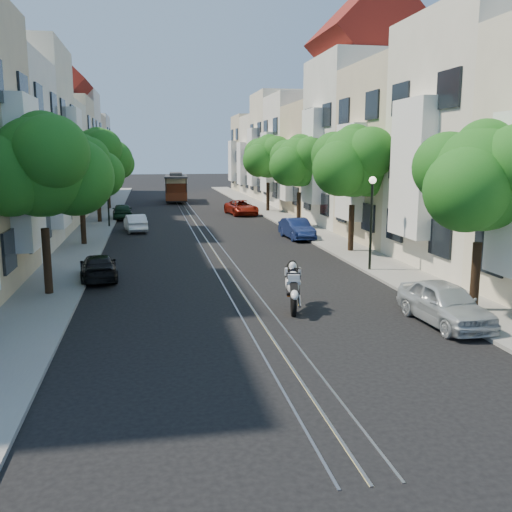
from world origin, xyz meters
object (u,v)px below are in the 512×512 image
parked_car_e_near (445,303)px  parked_car_w_near (98,267)px  tree_w_c (97,156)px  tree_e_d (269,158)px  cable_car (176,186)px  tree_w_a (43,169)px  tree_w_b (81,169)px  tree_e_c (300,163)px  lamp_east (372,209)px  parked_car_w_mid (135,223)px  tree_w_d (108,160)px  tree_e_b (354,164)px  tree_e_a (484,181)px  sportbike_rider (293,284)px  parked_car_e_mid (297,229)px  parked_car_w_far (122,211)px  lamp_west (108,188)px  parked_car_e_far (241,208)px

parked_car_e_near → parked_car_w_near: parked_car_e_near is taller
tree_w_c → parked_car_w_near: tree_w_c is taller
tree_e_d → cable_car: tree_e_d is taller
tree_e_d → tree_w_a: size_ratio=1.02×
tree_w_a → cable_car: size_ratio=0.87×
tree_e_d → parked_car_w_near: tree_e_d is taller
parked_car_e_near → cable_car: bearing=94.5°
tree_w_b → tree_w_c: 11.02m
tree_e_c → parked_car_e_near: size_ratio=1.65×
tree_w_b → lamp_east: size_ratio=1.51×
tree_e_d → parked_car_w_mid: tree_e_d is taller
tree_e_d → tree_e_c: bearing=-90.0°
tree_e_c → parked_car_w_near: tree_e_c is taller
tree_w_d → lamp_east: bearing=-67.2°
tree_e_d → tree_w_c: size_ratio=0.97×
tree_e_b → cable_car: bearing=102.8°
cable_car → tree_e_a: bearing=-77.8°
sportbike_rider → tree_e_a: bearing=-2.6°
tree_w_b → parked_car_e_mid: tree_w_b is taller
tree_e_b → parked_car_e_near: tree_e_b is taller
lamp_east → parked_car_e_mid: 10.63m
tree_w_b → parked_car_w_mid: size_ratio=1.74×
tree_e_d → parked_car_w_mid: size_ratio=1.90×
tree_w_a → tree_w_b: bearing=90.0°
cable_car → parked_car_w_far: bearing=-105.1°
cable_car → parked_car_e_mid: 29.54m
parked_car_e_near → parked_car_w_near: bearing=139.7°
tree_e_b → tree_w_a: bearing=-154.1°
lamp_east → parked_car_w_near: bearing=177.3°
tree_w_a → tree_w_b: (-0.00, 12.00, -0.34)m
parked_car_e_near → parked_car_e_mid: (0.00, 18.37, -0.04)m
tree_w_a → parked_car_e_mid: size_ratio=1.73×
tree_w_a → parked_car_w_near: bearing=59.3°
tree_e_c → parked_car_w_mid: bearing=-178.3°
parked_car_e_mid → lamp_west: bearing=143.9°
cable_car → parked_car_w_far: cable_car is taller
tree_e_c → parked_car_w_far: 15.33m
lamp_east → tree_w_c: bearing=122.6°
tree_e_a → parked_car_w_mid: bearing=117.2°
tree_e_c → parked_car_w_far: (-12.86, 7.34, -3.95)m
cable_car → parked_car_e_near: 47.65m
tree_e_a → tree_w_b: size_ratio=1.00×
lamp_east → parked_car_w_near: (-11.90, 0.57, -2.31)m
tree_w_a → lamp_west: tree_w_a is taller
lamp_east → parked_car_w_mid: (-10.70, 15.63, -2.25)m
parked_car_e_mid → lamp_east: bearing=-89.6°
tree_e_a → parked_car_e_far: 32.20m
parked_car_w_near → tree_e_a: bearing=143.3°
lamp_west → parked_car_w_far: bearing=82.5°
parked_car_w_far → cable_car: bearing=-111.6°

